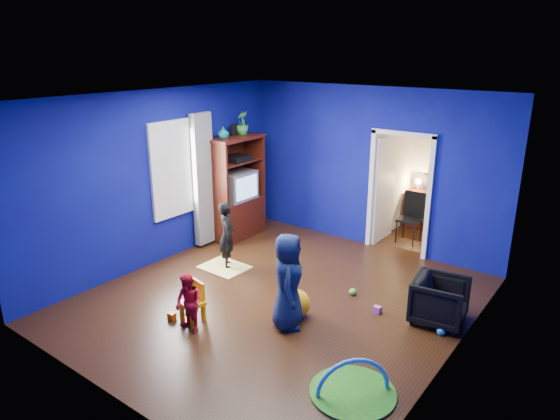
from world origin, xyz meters
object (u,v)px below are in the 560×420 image
Objects in this scene: tv_armoire at (236,187)px; kid_chair at (192,304)px; crt_tv at (238,186)px; study_desk at (428,211)px; armchair at (440,301)px; play_mat at (353,392)px; folding_chair at (409,219)px; child_black at (227,235)px; vase at (223,132)px; hopper_ball at (296,303)px; child_navy at (288,281)px; toddler_red at (188,304)px.

tv_armoire is 3.33m from kid_chair.
tv_armoire is 2.80× the size of crt_tv.
crt_tv is at bearing -136.41° from study_desk.
kid_chair is at bearing 118.80° from armchair.
crt_tv is 5.05m from play_mat.
study_desk is 0.96m from folding_chair.
armchair is at bearing -130.08° from child_black.
folding_chair is at bearing 35.16° from vase.
tv_armoire is at bearing 145.82° from play_mat.
vase is at bearing -133.75° from study_desk.
play_mat is at bearing -33.65° from hopper_ball.
child_navy reaches higher than child_black.
kid_chair is at bearing 179.67° from play_mat.
folding_chair reaches higher than kid_chair.
study_desk is (0.06, 4.75, -0.27)m from child_navy.
play_mat is at bearing 11.92° from kid_chair.
study_desk is (-1.30, 5.44, 0.36)m from play_mat.
child_navy is 1.41× the size of folding_chair.
crt_tv is at bearing 82.41° from vase.
study_desk reaches higher than armchair.
hopper_ball is (0.89, 1.13, -0.20)m from toddler_red.
armchair is 2.92m from folding_chair.
child_black is at bearing -46.37° from vase.
crt_tv reaches higher than armchair.
vase reaches higher than study_desk.
vase is at bearing 131.43° from toddler_red.
tv_armoire reaches higher than hopper_ball.
folding_chair is (0.06, 3.79, -0.19)m from child_navy.
toddler_red is 1.45m from hopper_ball.
play_mat is (-0.20, -1.99, -0.30)m from armchair.
armchair is at bearing -10.65° from tv_armoire.
study_desk is (2.78, 2.65, -0.65)m from crt_tv.
vase is (-1.82, 2.68, 1.67)m from toddler_red.
vase is 0.23× the size of play_mat.
kid_chair is (-1.04, -0.93, 0.05)m from hopper_ball.
vase is 0.54× the size of hopper_ball.
child_navy is 1.65m from play_mat.
kid_chair is at bearing 134.16° from toddler_red.
hopper_ball is 0.43× the size of play_mat.
kid_chair is at bearing 161.02° from child_black.
toddler_red is 3.54m from tv_armoire.
toddler_red reaches higher than kid_chair.
study_desk is at bearing 43.59° from crt_tv.
child_black is 1.51m from crt_tv.
play_mat is at bearing -31.22° from vase.
tv_armoire is 0.06m from crt_tv.
hopper_ball is at bearing -23.59° from child_navy.
kid_chair is at bearing -56.08° from vase.
toddler_red is 0.41× the size of tv_armoire.
toddler_red is at bearing 123.13° from armchair.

